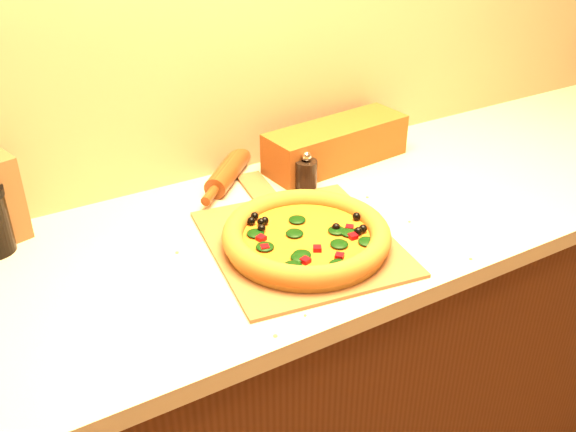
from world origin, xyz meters
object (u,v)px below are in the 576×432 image
at_px(pizza_peel, 298,239).
at_px(pizza, 306,236).
at_px(pepper_grinder, 306,174).
at_px(rolling_pin, 232,166).

bearing_deg(pizza_peel, pizza, -85.43).
bearing_deg(pizza, pepper_grinder, 58.34).
bearing_deg(pepper_grinder, rolling_pin, 126.91).
relative_size(pizza_peel, rolling_pin, 1.98).
bearing_deg(pizza_peel, rolling_pin, 95.40).
bearing_deg(pizza_peel, pepper_grinder, 62.48).
height_order(pizza, rolling_pin, pizza).
bearing_deg(rolling_pin, pizza, -92.97).
height_order(pizza_peel, pizza, pizza).
xyz_separation_m(pizza, rolling_pin, (0.02, 0.39, -0.00)).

